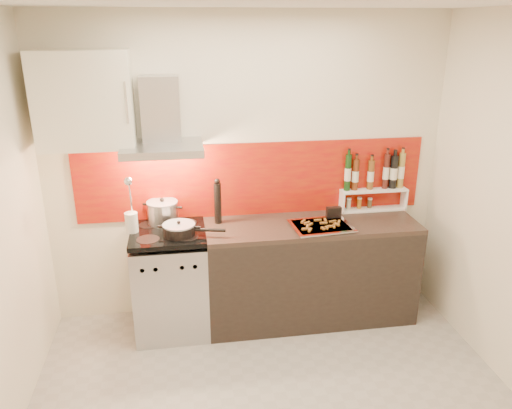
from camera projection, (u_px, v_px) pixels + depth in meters
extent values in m
plane|color=#9E9991|center=(277.00, 409.00, 3.42)|extent=(3.40, 3.40, 0.00)
cube|color=white|center=(285.00, 0.00, 2.53)|extent=(3.40, 2.80, 0.02)
cube|color=silver|center=(248.00, 170.00, 4.27)|extent=(3.40, 0.02, 2.60)
cube|color=#9B080D|center=(254.00, 179.00, 4.30)|extent=(3.00, 0.02, 0.64)
cube|color=#B7B7BA|center=(171.00, 284.00, 4.20)|extent=(0.60, 0.60, 0.84)
cube|color=black|center=(172.00, 312.00, 3.96)|extent=(0.50, 0.02, 0.40)
cube|color=#B7B7BA|center=(169.00, 268.00, 3.83)|extent=(0.56, 0.02, 0.12)
cube|color=#FF190C|center=(169.00, 268.00, 3.82)|extent=(0.10, 0.01, 0.04)
cube|color=black|center=(168.00, 233.00, 4.03)|extent=(0.60, 0.60, 0.04)
cube|color=black|center=(310.00, 273.00, 4.37)|extent=(1.80, 0.60, 0.86)
cube|color=black|center=(312.00, 225.00, 4.21)|extent=(1.80, 0.60, 0.04)
cube|color=#B7B7BA|center=(162.00, 148.00, 3.84)|extent=(0.62, 0.50, 0.06)
cube|color=#B7B7BA|center=(160.00, 109.00, 3.88)|extent=(0.30, 0.18, 0.50)
sphere|color=#FFD18C|center=(143.00, 154.00, 3.83)|extent=(0.07, 0.07, 0.07)
sphere|color=#FFD18C|center=(182.00, 153.00, 3.88)|extent=(0.07, 0.07, 0.07)
cube|color=white|center=(84.00, 100.00, 3.70)|extent=(0.70, 0.35, 0.72)
cylinder|color=#B7B7BA|center=(163.00, 213.00, 4.16)|extent=(0.25, 0.25, 0.18)
cylinder|color=#99999E|center=(162.00, 202.00, 4.12)|extent=(0.26, 0.26, 0.01)
sphere|color=black|center=(162.00, 200.00, 4.12)|extent=(0.03, 0.03, 0.03)
cylinder|color=black|center=(179.00, 230.00, 3.94)|extent=(0.25, 0.25, 0.08)
cylinder|color=#99999E|center=(179.00, 225.00, 3.92)|extent=(0.26, 0.26, 0.01)
sphere|color=black|center=(179.00, 222.00, 3.91)|extent=(0.03, 0.03, 0.03)
cylinder|color=black|center=(210.00, 230.00, 3.92)|extent=(0.24, 0.08, 0.03)
cylinder|color=silver|center=(132.00, 223.00, 3.98)|extent=(0.10, 0.10, 0.17)
cylinder|color=silver|center=(130.00, 197.00, 3.91)|extent=(0.01, 0.08, 0.32)
sphere|color=silver|center=(128.00, 181.00, 3.79)|extent=(0.07, 0.07, 0.07)
cylinder|color=black|center=(218.00, 203.00, 4.15)|extent=(0.06, 0.06, 0.35)
sphere|color=black|center=(217.00, 181.00, 4.09)|extent=(0.05, 0.05, 0.05)
cube|color=white|center=(372.00, 208.00, 4.52)|extent=(0.60, 0.16, 0.01)
cube|color=white|center=(341.00, 201.00, 4.44)|extent=(0.01, 0.16, 0.17)
cube|color=white|center=(403.00, 198.00, 4.53)|extent=(0.02, 0.16, 0.17)
cube|color=white|center=(373.00, 190.00, 4.45)|extent=(0.60, 0.16, 0.02)
cylinder|color=black|center=(348.00, 173.00, 4.36)|extent=(0.06, 0.06, 0.33)
cylinder|color=#56250E|center=(355.00, 175.00, 4.38)|extent=(0.06, 0.06, 0.28)
cylinder|color=brown|center=(371.00, 175.00, 4.40)|extent=(0.06, 0.06, 0.26)
cylinder|color=#441812|center=(386.00, 171.00, 4.41)|extent=(0.05, 0.05, 0.32)
cylinder|color=black|center=(394.00, 172.00, 4.43)|extent=(0.07, 0.07, 0.30)
cylinder|color=olive|center=(401.00, 171.00, 4.43)|extent=(0.06, 0.06, 0.32)
cylinder|color=#AFAB8E|center=(349.00, 204.00, 4.47)|extent=(0.04, 0.04, 0.09)
cylinder|color=#A7661B|center=(359.00, 204.00, 4.48)|extent=(0.04, 0.04, 0.09)
cylinder|color=#4E4027|center=(370.00, 204.00, 4.50)|extent=(0.04, 0.04, 0.08)
cube|color=black|center=(334.00, 213.00, 4.26)|extent=(0.13, 0.06, 0.11)
cube|color=silver|center=(321.00, 227.00, 4.11)|extent=(0.49, 0.39, 0.01)
cube|color=silver|center=(321.00, 225.00, 4.11)|extent=(0.51, 0.41, 0.01)
cube|color=red|center=(321.00, 225.00, 4.11)|extent=(0.45, 0.35, 0.01)
cube|color=brown|center=(310.00, 230.00, 3.99)|extent=(0.05, 0.06, 0.02)
cube|color=brown|center=(307.00, 223.00, 4.13)|extent=(0.06, 0.05, 0.02)
cube|color=brown|center=(318.00, 220.00, 4.19)|extent=(0.06, 0.02, 0.02)
cube|color=brown|center=(334.00, 226.00, 4.06)|extent=(0.03, 0.06, 0.02)
cube|color=brown|center=(307.00, 226.00, 4.06)|extent=(0.04, 0.06, 0.02)
cube|color=brown|center=(324.00, 228.00, 4.02)|extent=(0.06, 0.04, 0.02)
cube|color=brown|center=(331.00, 226.00, 4.06)|extent=(0.06, 0.02, 0.02)
cube|color=brown|center=(310.00, 225.00, 4.09)|extent=(0.06, 0.06, 0.02)
cube|color=brown|center=(333.00, 221.00, 4.16)|extent=(0.06, 0.03, 0.02)
cube|color=brown|center=(303.00, 221.00, 4.16)|extent=(0.05, 0.06, 0.02)
cube|color=brown|center=(325.00, 228.00, 4.03)|extent=(0.05, 0.06, 0.02)
cube|color=brown|center=(324.00, 223.00, 4.13)|extent=(0.06, 0.02, 0.02)
cube|color=brown|center=(306.00, 229.00, 4.01)|extent=(0.06, 0.02, 0.02)
cube|color=brown|center=(339.00, 222.00, 4.15)|extent=(0.04, 0.06, 0.02)
cube|color=brown|center=(325.00, 220.00, 4.19)|extent=(0.02, 0.06, 0.02)
cube|color=brown|center=(337.00, 224.00, 4.10)|extent=(0.04, 0.06, 0.02)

